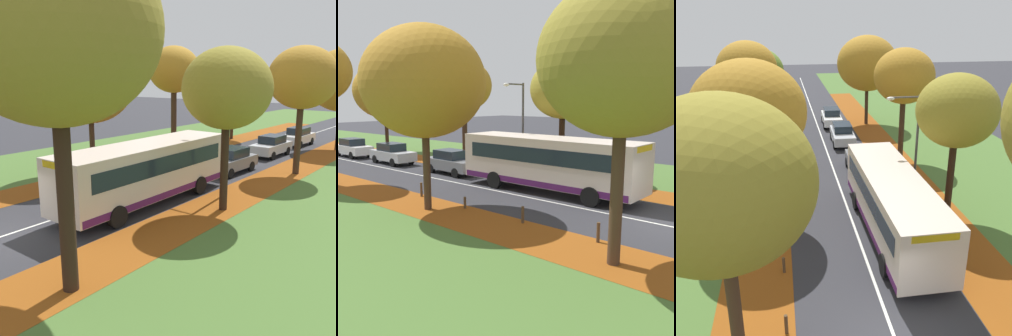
# 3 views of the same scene
# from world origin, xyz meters

# --- Properties ---
(grass_verge_left) EXTENTS (12.00, 90.00, 0.01)m
(grass_verge_left) POSITION_xyz_m (-9.20, 20.00, 0.00)
(grass_verge_left) COLOR #476B2D
(grass_verge_left) RESTS_ON ground
(leaf_litter_left) EXTENTS (2.80, 60.00, 0.00)m
(leaf_litter_left) POSITION_xyz_m (-4.60, 14.00, 0.01)
(leaf_litter_left) COLOR #8C4714
(leaf_litter_left) RESTS_ON grass_verge_left
(grass_verge_right) EXTENTS (12.00, 90.00, 0.01)m
(grass_verge_right) POSITION_xyz_m (9.20, 20.00, 0.00)
(grass_verge_right) COLOR #476B2D
(grass_verge_right) RESTS_ON ground
(leaf_litter_right) EXTENTS (2.80, 60.00, 0.00)m
(leaf_litter_right) POSITION_xyz_m (4.60, 14.00, 0.01)
(leaf_litter_right) COLOR #8C4714
(leaf_litter_right) RESTS_ON grass_verge_right
(road_centre_line) EXTENTS (0.12, 80.00, 0.01)m
(road_centre_line) POSITION_xyz_m (0.00, 20.00, 0.00)
(road_centre_line) COLOR silver
(road_centre_line) RESTS_ON ground
(tree_left_nearest) EXTENTS (4.90, 4.90, 8.28)m
(tree_left_nearest) POSITION_xyz_m (-4.85, -0.13, 6.06)
(tree_left_nearest) COLOR #422D1E
(tree_left_nearest) RESTS_ON ground
(tree_left_near) EXTENTS (5.42, 5.42, 8.17)m
(tree_left_near) POSITION_xyz_m (-4.80, 9.04, 5.71)
(tree_left_near) COLOR #422D1E
(tree_left_near) RESTS_ON ground
(tree_left_mid) EXTENTS (4.05, 4.05, 8.44)m
(tree_left_mid) POSITION_xyz_m (-5.44, 18.22, 6.55)
(tree_left_mid) COLOR #382619
(tree_left_mid) RESTS_ON ground
(tree_left_far) EXTENTS (4.40, 4.40, 7.33)m
(tree_left_far) POSITION_xyz_m (-5.14, 27.19, 5.33)
(tree_left_far) COLOR #382619
(tree_left_far) RESTS_ON ground
(tree_right_near) EXTENTS (4.01, 4.01, 7.41)m
(tree_right_near) POSITION_xyz_m (5.13, 8.37, 5.57)
(tree_right_near) COLOR black
(tree_right_near) RESTS_ON ground
(tree_right_mid) EXTENTS (4.24, 4.24, 7.94)m
(tree_right_mid) POSITION_xyz_m (5.20, 17.31, 5.99)
(tree_right_mid) COLOR #382619
(tree_right_mid) RESTS_ON ground
(tree_right_far) EXTENTS (5.66, 5.66, 8.33)m
(tree_right_far) POSITION_xyz_m (4.80, 27.61, 5.78)
(tree_right_far) COLOR #382619
(tree_right_far) RESTS_ON ground
(bollard_second) EXTENTS (0.12, 0.12, 0.74)m
(bollard_second) POSITION_xyz_m (-3.50, 1.12, 0.37)
(bollard_second) COLOR #4C3823
(bollard_second) RESTS_ON ground
(bollard_third) EXTENTS (0.12, 0.12, 0.70)m
(bollard_third) POSITION_xyz_m (-3.53, 4.49, 0.35)
(bollard_third) COLOR #4C3823
(bollard_third) RESTS_ON ground
(bollard_fourth) EXTENTS (0.12, 0.12, 0.55)m
(bollard_fourth) POSITION_xyz_m (-3.59, 7.86, 0.28)
(bollard_fourth) COLOR #4C3823
(bollard_fourth) RESTS_ON ground
(bollard_fifth) EXTENTS (0.12, 0.12, 0.74)m
(bollard_fifth) POSITION_xyz_m (-3.53, 11.23, 0.37)
(bollard_fifth) COLOR #4C3823
(bollard_fifth) RESTS_ON ground
(streetlamp_right) EXTENTS (1.89, 0.28, 6.00)m
(streetlamp_right) POSITION_xyz_m (3.67, 10.58, 3.74)
(streetlamp_right) COLOR #47474C
(streetlamp_right) RESTS_ON ground
(bus) EXTENTS (2.72, 10.42, 2.98)m
(bus) POSITION_xyz_m (1.67, 6.88, 1.70)
(bus) COLOR beige
(bus) RESTS_ON ground
(car_grey_lead) EXTENTS (1.89, 4.26, 1.62)m
(car_grey_lead) POSITION_xyz_m (1.78, 14.96, 0.81)
(car_grey_lead) COLOR slate
(car_grey_lead) RESTS_ON ground
(car_silver_following) EXTENTS (1.88, 4.25, 1.62)m
(car_silver_following) POSITION_xyz_m (1.53, 21.70, 0.81)
(car_silver_following) COLOR #B7BABF
(car_silver_following) RESTS_ON ground
(car_white_third_in_line) EXTENTS (1.88, 4.25, 1.62)m
(car_white_third_in_line) POSITION_xyz_m (1.38, 27.66, 0.81)
(car_white_third_in_line) COLOR silver
(car_white_third_in_line) RESTS_ON ground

